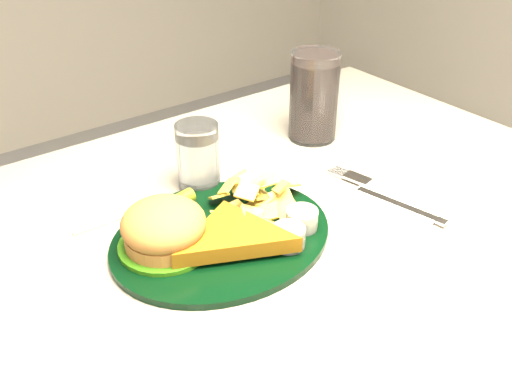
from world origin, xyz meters
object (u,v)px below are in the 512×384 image
fork_napkin (395,202)px  dinner_plate (221,218)px  cola_glass (314,96)px  water_glass (198,156)px

fork_napkin → dinner_plate: bearing=148.5°
cola_glass → fork_napkin: (-0.06, -0.25, -0.07)m
water_glass → fork_napkin: (0.20, -0.22, -0.05)m
cola_glass → dinner_plate: bearing=-152.3°
dinner_plate → fork_napkin: 0.26m
dinner_plate → fork_napkin: bearing=-19.1°
cola_glass → fork_napkin: cola_glass is taller
dinner_plate → cola_glass: 0.35m
cola_glass → fork_napkin: size_ratio=0.85×
dinner_plate → water_glass: (0.05, 0.14, 0.02)m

